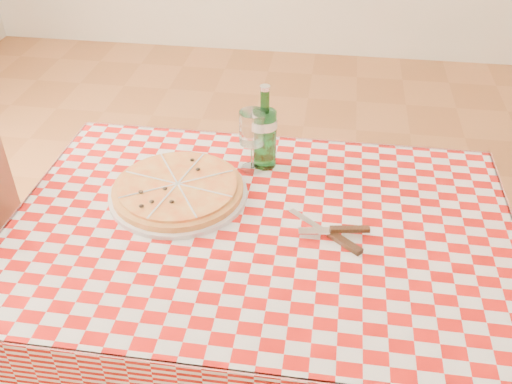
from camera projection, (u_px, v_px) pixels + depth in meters
dining_table at (260, 254)px, 1.53m from camera, size 1.20×0.80×0.75m
tablecloth at (260, 226)px, 1.47m from camera, size 1.30×0.90×0.01m
pizza_plate at (178, 188)px, 1.56m from camera, size 0.46×0.46×0.05m
water_bottle at (265, 127)px, 1.62m from camera, size 0.08×0.08×0.26m
wine_glass at (252, 141)px, 1.62m from camera, size 0.08×0.08×0.19m
cutlery at (330, 231)px, 1.43m from camera, size 0.29×0.25×0.03m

